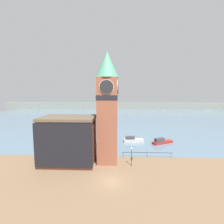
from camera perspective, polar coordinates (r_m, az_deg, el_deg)
ground_plane at (r=29.70m, az=-0.47°, el=-21.75°), size 160.00×160.00×0.00m
water at (r=97.77m, az=1.58°, el=-1.46°), size 160.00×120.00×0.00m
far_shoreline at (r=137.23m, az=1.81°, el=2.01°), size 180.00×3.00×5.00m
pier_railing at (r=39.29m, az=11.37°, el=-13.00°), size 10.88×0.08×1.09m
clock_tower at (r=33.94m, az=-1.54°, el=2.23°), size 4.42×4.42×21.63m
pier_building at (r=35.70m, az=-14.02°, el=-8.86°), size 10.51×7.21×9.29m
boat_near at (r=49.87m, az=6.81°, el=-9.01°), size 5.63×2.34×1.62m
boat_far at (r=49.90m, az=15.89°, el=-9.25°), size 6.12×4.24×1.60m
mooring_bollard_near at (r=37.74m, az=6.51°, el=-14.66°), size 0.35×0.35×0.74m
lamp_post at (r=34.11m, az=6.39°, el=-13.15°), size 0.32×0.32×3.63m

